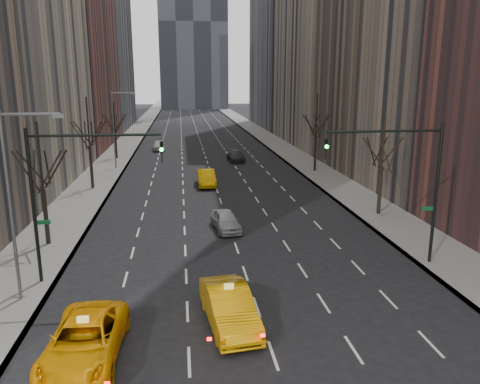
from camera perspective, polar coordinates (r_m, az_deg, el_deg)
name	(u,v)px	position (r m, az deg, el deg)	size (l,w,h in m)	color
sidewalk_left	(129,142)	(83.01, -13.40, 6.00)	(4.50, 320.00, 0.15)	slate
sidewalk_right	(269,139)	(83.98, 3.55, 6.42)	(4.50, 320.00, 0.15)	slate
bld_left_far	(55,1)	(80.81, -21.61, 20.88)	(14.00, 28.00, 44.00)	brown
tree_lw_b	(43,190)	(31.83, -22.87, 0.28)	(3.36, 3.50, 7.82)	black
tree_lw_c	(90,148)	(47.13, -17.83, 5.09)	(3.36, 3.50, 8.74)	black
tree_lw_d	(115,133)	(64.83, -14.98, 7.00)	(3.36, 3.50, 7.36)	black
tree_rw_b	(381,169)	(37.77, 16.85, 2.71)	(3.36, 3.50, 7.82)	black
tree_rw_c	(316,137)	(54.46, 9.24, 6.62)	(3.36, 3.50, 8.74)	black
traffic_mast_left	(66,181)	(25.06, -20.44, 1.30)	(6.69, 0.39, 8.00)	black
traffic_mast_right	(409,172)	(27.36, 19.94, 2.31)	(6.69, 0.39, 8.00)	black
streetlight_near	(16,188)	(23.63, -25.62, 0.44)	(2.83, 0.22, 9.00)	slate
streetlight_far	(116,122)	(57.57, -14.85, 8.29)	(2.83, 0.22, 9.00)	slate
taxi_suv	(84,341)	(19.46, -18.43, -16.88)	(2.66, 5.76, 1.60)	#FFA905
taxi_sedan	(229,307)	(20.84, -1.34, -13.82)	(1.81, 5.19, 1.71)	#E29704
silver_sedan_ahead	(226,220)	(33.25, -1.74, -3.49)	(1.65, 4.11, 1.40)	#A4A7AC
far_taxi	(206,178)	(47.23, -4.14, 1.73)	(1.69, 4.85, 1.60)	#DC9F04
far_suv_grey	(236,156)	(61.63, -0.52, 4.45)	(1.98, 4.87, 1.41)	#2E2D32
far_car_white	(159,146)	(72.07, -9.86, 5.60)	(1.74, 4.33, 1.48)	silver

